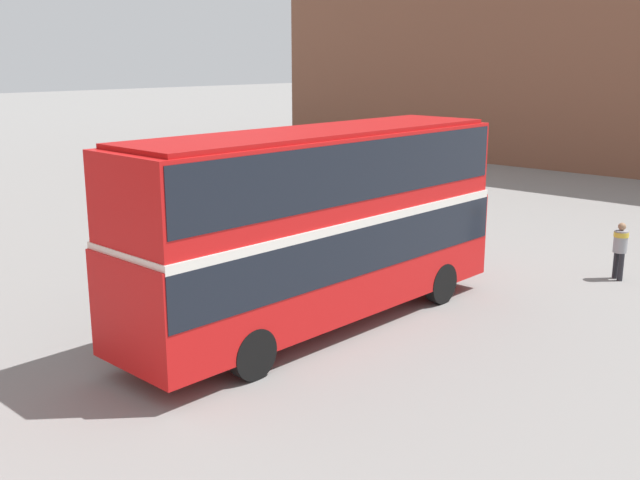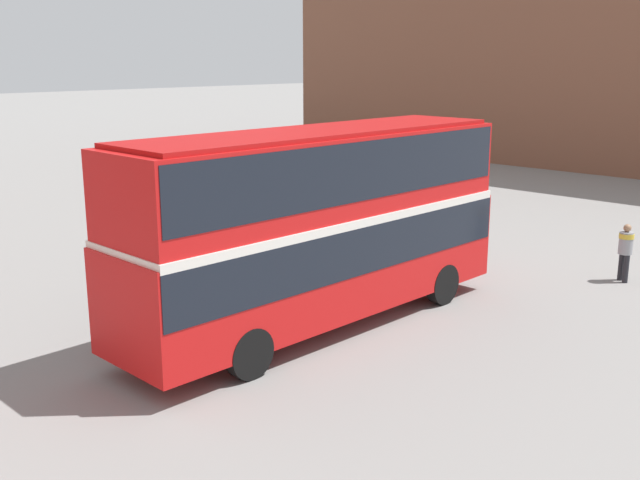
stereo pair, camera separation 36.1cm
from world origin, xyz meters
TOP-DOWN VIEW (x-y plane):
  - ground_plane at (0.00, 0.00)m, footprint 240.00×240.00m
  - building_row_right at (30.12, 7.65)m, footprint 9.17×38.74m
  - double_decker_bus at (-1.78, -0.92)m, footprint 10.60×2.77m
  - pedestrian_foreground at (6.81, -4.74)m, footprint 0.58×0.58m
  - parked_car_kerb_near at (12.00, 14.53)m, footprint 4.63×2.12m
  - parked_car_kerb_far at (8.60, 8.78)m, footprint 4.41×2.60m

SIDE VIEW (x-z plane):
  - ground_plane at x=0.00m, z-range 0.00..0.00m
  - parked_car_kerb_near at x=12.00m, z-range 0.00..1.59m
  - parked_car_kerb_far at x=8.60m, z-range 0.01..1.65m
  - pedestrian_foreground at x=6.81m, z-range 0.19..1.87m
  - double_decker_bus at x=-1.78m, z-range 0.35..5.03m
  - building_row_right at x=30.12m, z-range 0.01..17.41m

